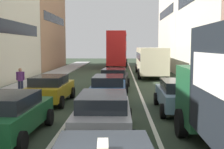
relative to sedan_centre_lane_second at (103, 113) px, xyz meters
name	(u,v)px	position (x,y,z in m)	size (l,w,h in m)	color
sidewalk_left	(32,84)	(-6.57, 13.32, -0.73)	(2.60, 64.00, 0.14)	#A2A2A2
lane_stripe_left	(94,85)	(-1.57, 13.32, -0.79)	(0.16, 60.00, 0.01)	silver
lane_stripe_right	(136,85)	(1.83, 13.32, -0.79)	(0.16, 60.00, 0.01)	silver
building_row_right	(223,12)	(10.03, 17.94, 5.43)	(7.20, 43.90, 13.94)	beige
sedan_centre_lane_second	(103,113)	(0.00, 0.00, 0.00)	(2.08, 4.31, 1.49)	gray
wagon_left_lane_second	(10,114)	(-3.14, -0.21, 0.00)	(2.16, 4.35, 1.49)	#19592D
hatchback_centre_lane_third	(109,88)	(-0.06, 5.90, 0.00)	(2.11, 4.32, 1.49)	#194C8C
sedan_left_lane_third	(50,88)	(-3.22, 5.75, 0.00)	(2.15, 4.34, 1.49)	#B29319
coupe_centre_lane_fourth	(114,78)	(0.13, 10.81, 0.00)	(2.27, 4.40, 1.49)	black
sedan_right_lane_behind_truck	(179,95)	(3.34, 3.90, 0.00)	(2.14, 4.34, 1.49)	#759EB7
bus_mid_queue_primary	(150,59)	(3.61, 20.36, 0.96)	(2.95, 10.54, 2.90)	#BFB793
bus_far_queue_secondary	(118,48)	(0.07, 32.80, 2.03)	(3.01, 10.56, 5.06)	#B21919
pedestrian_near_kerb	(20,79)	(-5.92, 8.83, 0.15)	(0.54, 0.34, 1.66)	#262D47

